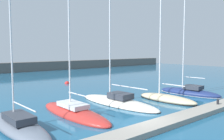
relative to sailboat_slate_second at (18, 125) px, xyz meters
name	(u,v)px	position (x,y,z in m)	size (l,w,h in m)	color
ground_plane	(141,124)	(7.14, -4.06, -0.36)	(120.00, 120.00, 0.00)	#1E567A
dock_pier	(156,126)	(7.14, -5.46, -0.17)	(29.57, 1.57, 0.38)	gray
sailboat_slate_second	(18,125)	(0.00, 0.00, 0.00)	(2.57, 8.25, 15.51)	slate
sailboat_red_third	(74,112)	(4.65, 0.96, -0.17)	(2.62, 9.02, 15.04)	#B72D28
sailboat_ivory_fourth	(118,102)	(9.81, 1.50, -0.18)	(3.52, 9.90, 14.55)	silver
sailboat_sand_fifth	(167,98)	(14.57, -0.65, -0.09)	(2.49, 6.74, 11.35)	beige
sailboat_navy_sixth	(189,92)	(19.51, -0.14, -0.08)	(3.12, 7.57, 11.24)	navy
mooring_buoy_red	(67,84)	(12.61, 16.75, -0.36)	(0.75, 0.75, 0.75)	red
dock_bollard	(218,102)	(15.56, -5.46, 0.24)	(0.20, 0.20, 0.44)	black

